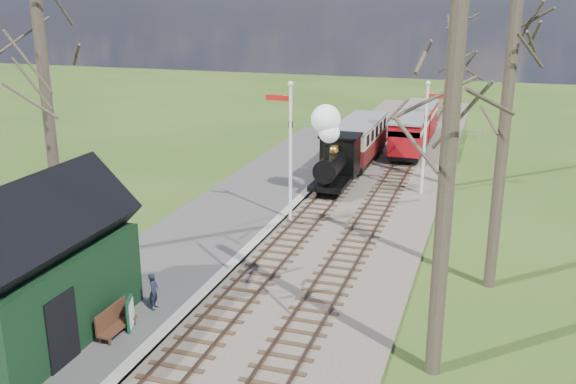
# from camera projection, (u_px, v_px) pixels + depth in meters

# --- Properties ---
(distant_hills) EXTENTS (114.40, 48.00, 22.02)m
(distant_hills) POSITION_uv_depth(u_px,v_px,m) (431.00, 222.00, 76.41)
(distant_hills) COLOR #385B23
(distant_hills) RESTS_ON ground
(ballast_bed) EXTENTS (8.00, 60.00, 0.10)m
(ballast_bed) POSITION_uv_depth(u_px,v_px,m) (363.00, 189.00, 33.16)
(ballast_bed) COLOR brown
(ballast_bed) RESTS_ON ground
(track_near) EXTENTS (1.60, 60.00, 0.15)m
(track_near) POSITION_uv_depth(u_px,v_px,m) (338.00, 185.00, 33.54)
(track_near) COLOR brown
(track_near) RESTS_ON ground
(track_far) EXTENTS (1.60, 60.00, 0.15)m
(track_far) POSITION_uv_depth(u_px,v_px,m) (388.00, 190.00, 32.76)
(track_far) COLOR brown
(track_far) RESTS_ON ground
(platform) EXTENTS (5.00, 44.00, 0.20)m
(platform) POSITION_uv_depth(u_px,v_px,m) (214.00, 229.00, 27.30)
(platform) COLOR #474442
(platform) RESTS_ON ground
(coping_strip) EXTENTS (0.40, 44.00, 0.21)m
(coping_strip) POSITION_uv_depth(u_px,v_px,m) (264.00, 234.00, 26.62)
(coping_strip) COLOR #B2AD9E
(coping_strip) RESTS_ON ground
(station_shed) EXTENTS (3.25, 6.30, 4.78)m
(station_shed) POSITION_uv_depth(u_px,v_px,m) (35.00, 271.00, 17.81)
(station_shed) COLOR black
(station_shed) RESTS_ON platform
(semaphore_near) EXTENTS (1.22, 0.24, 6.22)m
(semaphore_near) POSITION_uv_depth(u_px,v_px,m) (289.00, 142.00, 27.28)
(semaphore_near) COLOR silver
(semaphore_near) RESTS_ON ground
(semaphore_far) EXTENTS (1.22, 0.24, 5.72)m
(semaphore_far) POSITION_uv_depth(u_px,v_px,m) (427.00, 130.00, 31.29)
(semaphore_far) COLOR silver
(semaphore_far) RESTS_ON ground
(bare_trees) EXTENTS (15.51, 22.39, 12.00)m
(bare_trees) POSITION_uv_depth(u_px,v_px,m) (294.00, 137.00, 20.83)
(bare_trees) COLOR #382D23
(bare_trees) RESTS_ON ground
(fence_line) EXTENTS (12.60, 0.08, 1.00)m
(fence_line) POSITION_uv_depth(u_px,v_px,m) (389.00, 128.00, 46.05)
(fence_line) COLOR slate
(fence_line) RESTS_ON ground
(locomotive) EXTENTS (1.81, 4.23, 4.53)m
(locomotive) POSITION_uv_depth(u_px,v_px,m) (334.00, 153.00, 32.08)
(locomotive) COLOR black
(locomotive) RESTS_ON ground
(coach) EXTENTS (2.11, 7.25, 2.22)m
(coach) POSITION_uv_depth(u_px,v_px,m) (359.00, 139.00, 37.75)
(coach) COLOR black
(coach) RESTS_ON ground
(red_carriage_a) EXTENTS (1.96, 4.86, 2.06)m
(red_carriage_a) POSITION_uv_depth(u_px,v_px,m) (409.00, 136.00, 39.05)
(red_carriage_a) COLOR black
(red_carriage_a) RESTS_ON ground
(red_carriage_b) EXTENTS (1.96, 4.86, 2.06)m
(red_carriage_b) POSITION_uv_depth(u_px,v_px,m) (420.00, 120.00, 44.05)
(red_carriage_b) COLOR black
(red_carriage_b) RESTS_ON ground
(sign_board) EXTENTS (0.30, 0.65, 0.98)m
(sign_board) POSITION_uv_depth(u_px,v_px,m) (130.00, 314.00, 18.74)
(sign_board) COLOR #0E4126
(sign_board) RESTS_ON platform
(bench) EXTENTS (0.47, 1.48, 0.84)m
(bench) POSITION_uv_depth(u_px,v_px,m) (114.00, 321.00, 18.51)
(bench) COLOR #472819
(bench) RESTS_ON platform
(person) EXTENTS (0.36, 0.48, 1.19)m
(person) POSITION_uv_depth(u_px,v_px,m) (154.00, 291.00, 19.92)
(person) COLOR black
(person) RESTS_ON platform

